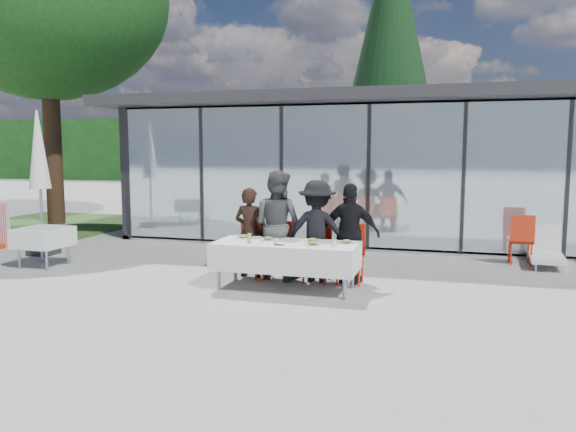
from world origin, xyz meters
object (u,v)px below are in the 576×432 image
(diner_a, at_px, (250,232))
(plate_b, at_px, (268,239))
(spare_table_left, at_px, (43,237))
(lounger, at_px, (546,251))
(juice_bottle, at_px, (249,238))
(folded_eyeglasses, at_px, (279,245))
(diner_chair_b, at_px, (278,247))
(diner_chair_a, at_px, (251,245))
(diner_chair_d, at_px, (351,250))
(plate_d, at_px, (347,242))
(conifer_tree, at_px, (390,44))
(spare_chair_b, at_px, (521,237))
(diner_d, at_px, (351,234))
(plate_extra, at_px, (313,244))
(diner_b, at_px, (277,225))
(market_umbrella, at_px, (39,160))
(diner_c, at_px, (317,231))
(diner_chair_c, at_px, (318,249))
(plate_a, at_px, (243,237))
(dining_table, at_px, (286,256))

(diner_a, distance_m, plate_b, 0.81)
(spare_table_left, bearing_deg, lounger, 17.10)
(juice_bottle, distance_m, spare_table_left, 4.40)
(folded_eyeglasses, bearing_deg, diner_chair_b, 107.94)
(diner_chair_a, bearing_deg, diner_chair_d, 0.00)
(plate_d, bearing_deg, conifer_tree, 93.18)
(spare_chair_b, height_order, conifer_tree, conifer_tree)
(diner_d, height_order, spare_table_left, diner_d)
(diner_chair_b, xyz_separation_m, plate_extra, (0.83, -0.91, 0.24))
(diner_a, xyz_separation_m, folded_eyeglasses, (0.83, -0.97, -0.02))
(diner_b, bearing_deg, lounger, -134.01)
(spare_chair_b, relative_size, lounger, 0.71)
(plate_extra, height_order, market_umbrella, market_umbrella)
(diner_chair_b, height_order, diner_chair_d, same)
(diner_c, bearing_deg, juice_bottle, 44.05)
(diner_chair_c, height_order, plate_a, diner_chair_c)
(dining_table, xyz_separation_m, conifer_tree, (0.24, 12.67, 5.45))
(dining_table, height_order, conifer_tree, conifer_tree)
(diner_c, distance_m, conifer_tree, 13.04)
(folded_eyeglasses, xyz_separation_m, market_umbrella, (-5.71, 1.71, 1.23))
(plate_b, relative_size, plate_extra, 1.00)
(diner_a, height_order, plate_a, diner_a)
(diner_a, height_order, lounger, diner_a)
(plate_extra, distance_m, spare_chair_b, 4.61)
(plate_extra, height_order, spare_chair_b, spare_chair_b)
(plate_a, bearing_deg, diner_chair_c, 26.54)
(plate_extra, bearing_deg, lounger, 41.87)
(folded_eyeglasses, height_order, market_umbrella, market_umbrella)
(plate_a, height_order, plate_b, same)
(market_umbrella, relative_size, conifer_tree, 0.29)
(diner_chair_a, xyz_separation_m, plate_d, (1.79, -0.61, 0.24))
(diner_chair_c, height_order, folded_eyeglasses, diner_chair_c)
(plate_a, bearing_deg, diner_chair_a, 97.07)
(diner_chair_b, relative_size, conifer_tree, 0.09)
(diner_chair_a, relative_size, spare_table_left, 1.13)
(diner_chair_a, relative_size, diner_chair_c, 1.00)
(diner_chair_d, relative_size, market_umbrella, 0.33)
(diner_b, xyz_separation_m, diner_chair_d, (1.26, 0.06, -0.39))
(conifer_tree, bearing_deg, diner_a, -95.20)
(diner_chair_c, distance_m, plate_d, 0.89)
(diner_chair_a, bearing_deg, lounger, 25.93)
(diner_c, height_order, juice_bottle, diner_c)
(diner_d, xyz_separation_m, market_umbrella, (-6.64, 0.74, 1.16))
(dining_table, distance_m, lounger, 5.36)
(plate_a, bearing_deg, diner_chair_d, 18.38)
(diner_a, distance_m, diner_c, 1.19)
(spare_table_left, distance_m, conifer_tree, 14.35)
(spare_chair_b, relative_size, conifer_tree, 0.09)
(market_umbrella, bearing_deg, plate_extra, -14.36)
(diner_chair_c, height_order, spare_chair_b, same)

